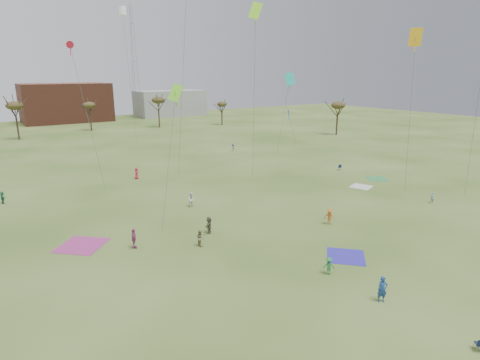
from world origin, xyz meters
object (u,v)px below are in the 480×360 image
flyer_near_right (382,289)px  camp_chair_center (480,347)px  radio_tower (134,61)px  camp_chair_right (340,169)px  flyer_near_center (329,266)px

flyer_near_right → camp_chair_center: 6.41m
camp_chair_center → radio_tower: (28.04, 134.75, 18.95)m
camp_chair_center → camp_chair_right: same height
camp_chair_right → camp_chair_center: bearing=-66.4°
radio_tower → flyer_near_right: bearing=-102.5°
flyer_near_center → camp_chair_right: bearing=-99.6°
flyer_near_center → radio_tower: 128.21m
camp_chair_center → radio_tower: bearing=-59.5°
camp_chair_center → camp_chair_right: size_ratio=1.00×
camp_chair_right → radio_tower: 101.72m
flyer_near_center → radio_tower: radio_tower is taller
radio_tower → flyer_near_center: bearing=-103.1°
flyer_near_center → camp_chair_center: bearing=132.2°
flyer_near_right → camp_chair_center: size_ratio=2.16×
flyer_near_right → camp_chair_right: (26.58, 28.47, -0.68)m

